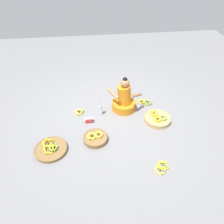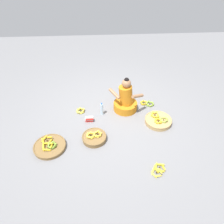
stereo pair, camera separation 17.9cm
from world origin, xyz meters
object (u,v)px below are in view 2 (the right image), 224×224
object	(u,v)px
banana_basket_near_bicycle	(94,137)
loose_bananas_front_right	(147,103)
banana_basket_mid_right	(158,120)
packet_carton_stack	(89,119)
banana_basket_front_left	(50,146)
loose_bananas_back_center	(80,111)
vendor_woman_front	(126,100)
loose_bananas_back_left	(158,169)
water_bottle	(102,109)

from	to	relation	value
banana_basket_near_bicycle	loose_bananas_front_right	xyz separation A→B (m)	(1.22, 1.02, -0.03)
banana_basket_mid_right	packet_carton_stack	world-z (taller)	banana_basket_mid_right
banana_basket_front_left	packet_carton_stack	distance (m)	0.97
banana_basket_front_left	loose_bananas_back_center	world-z (taller)	banana_basket_front_left
loose_bananas_back_center	packet_carton_stack	size ratio (longest dim) A/B	1.27
vendor_woman_front	banana_basket_front_left	size ratio (longest dim) A/B	1.37
vendor_woman_front	banana_basket_mid_right	distance (m)	0.82
banana_basket_front_left	loose_bananas_front_right	xyz separation A→B (m)	(2.03, 1.17, -0.02)
banana_basket_front_left	loose_bananas_back_left	world-z (taller)	banana_basket_front_left
banana_basket_front_left	banana_basket_near_bicycle	xyz separation A→B (m)	(0.81, 0.15, 0.01)
vendor_woman_front	banana_basket_front_left	world-z (taller)	vendor_woman_front
loose_bananas_back_left	loose_bananas_front_right	world-z (taller)	loose_bananas_back_left
loose_bananas_back_center	packet_carton_stack	xyz separation A→B (m)	(0.20, -0.33, 0.03)
banana_basket_near_bicycle	banana_basket_mid_right	size ratio (longest dim) A/B	0.84
loose_bananas_front_right	packet_carton_stack	distance (m)	1.41
vendor_woman_front	loose_bananas_back_left	distance (m)	1.69
banana_basket_mid_right	loose_bananas_back_center	xyz separation A→B (m)	(-1.63, 0.45, -0.03)
banana_basket_front_left	banana_basket_near_bicycle	size ratio (longest dim) A/B	1.27
banana_basket_mid_right	banana_basket_near_bicycle	bearing A→B (deg)	-163.57
loose_bananas_back_left	water_bottle	world-z (taller)	water_bottle
loose_bananas_back_left	water_bottle	xyz separation A→B (m)	(-0.89, 1.50, 0.11)
banana_basket_front_left	loose_bananas_front_right	bearing A→B (deg)	29.91
loose_bananas_back_center	banana_basket_mid_right	bearing A→B (deg)	-15.46
loose_bananas_back_center	loose_bananas_front_right	size ratio (longest dim) A/B	0.66
banana_basket_front_left	water_bottle	bearing A→B (deg)	42.33
banana_basket_near_bicycle	banana_basket_front_left	bearing A→B (deg)	-169.34
banana_basket_front_left	loose_bananas_back_center	xyz separation A→B (m)	(0.50, 1.00, -0.01)
loose_bananas_back_left	loose_bananas_back_center	world-z (taller)	loose_bananas_back_center
vendor_woman_front	loose_bananas_back_left	xyz separation A→B (m)	(0.37, -1.64, -0.23)
banana_basket_front_left	water_bottle	world-z (taller)	water_bottle
loose_bananas_back_center	packet_carton_stack	distance (m)	0.39
loose_bananas_back_center	banana_basket_front_left	bearing A→B (deg)	-116.86
loose_bananas_front_right	packet_carton_stack	bearing A→B (deg)	-159.34
vendor_woman_front	water_bottle	distance (m)	0.56
banana_basket_near_bicycle	packet_carton_stack	distance (m)	0.53
vendor_woman_front	loose_bananas_back_center	bearing A→B (deg)	-178.13
loose_bananas_back_left	loose_bananas_front_right	distance (m)	1.78
water_bottle	vendor_woman_front	bearing A→B (deg)	14.67
loose_bananas_front_right	loose_bananas_back_center	bearing A→B (deg)	-173.53
loose_bananas_back_left	loose_bananas_front_right	bearing A→B (deg)	84.76
loose_bananas_front_right	packet_carton_stack	xyz separation A→B (m)	(-1.32, -0.50, 0.03)
loose_bananas_front_right	vendor_woman_front	bearing A→B (deg)	-165.10
loose_bananas_back_left	water_bottle	size ratio (longest dim) A/B	0.99
banana_basket_front_left	banana_basket_mid_right	world-z (taller)	banana_basket_mid_right
vendor_woman_front	loose_bananas_back_center	xyz separation A→B (m)	(-1.00, -0.03, -0.23)
vendor_woman_front	packet_carton_stack	world-z (taller)	vendor_woman_front
banana_basket_mid_right	packet_carton_stack	size ratio (longest dim) A/B	3.14
banana_basket_mid_right	packet_carton_stack	xyz separation A→B (m)	(-1.43, 0.13, 0.00)
loose_bananas_back_center	packet_carton_stack	bearing A→B (deg)	-57.95
banana_basket_near_bicycle	banana_basket_mid_right	bearing A→B (deg)	16.43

